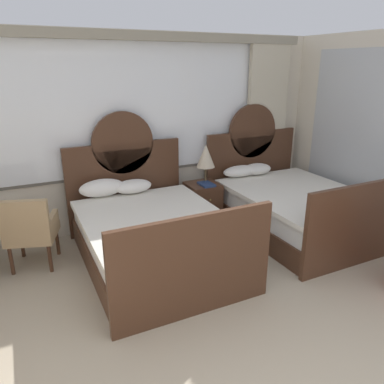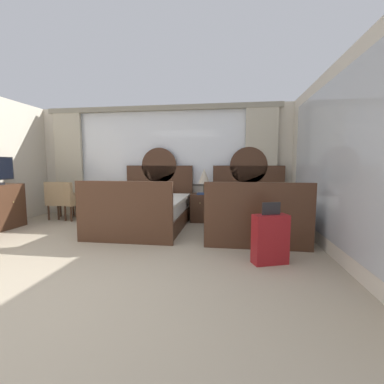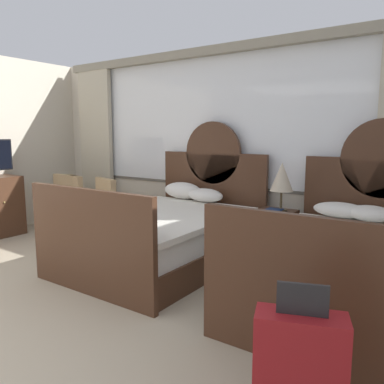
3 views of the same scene
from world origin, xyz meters
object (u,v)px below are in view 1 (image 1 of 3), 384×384
at_px(table_lamp_on_nightstand, 206,156).
at_px(armchair_by_window_left, 30,229).
at_px(bed_near_window, 151,233).
at_px(book_on_nightstand, 206,184).
at_px(bed_near_mirror, 291,206).
at_px(nightstand_between_beds, 203,204).

relative_size(table_lamp_on_nightstand, armchair_by_window_left, 0.64).
bearing_deg(bed_near_window, book_on_nightstand, 30.34).
height_order(bed_near_mirror, table_lamp_on_nightstand, bed_near_mirror).
bearing_deg(bed_near_mirror, bed_near_window, 179.87).
distance_m(bed_near_window, book_on_nightstand, 1.28).
bearing_deg(armchair_by_window_left, nightstand_between_beds, 6.29).
bearing_deg(armchair_by_window_left, bed_near_mirror, -7.74).
bearing_deg(bed_near_mirror, table_lamp_on_nightstand, 142.56).
bearing_deg(armchair_by_window_left, book_on_nightstand, 4.11).
bearing_deg(book_on_nightstand, table_lamp_on_nightstand, 68.89).
distance_m(table_lamp_on_nightstand, book_on_nightstand, 0.40).
bearing_deg(nightstand_between_beds, book_on_nightstand, -81.83).
bearing_deg(bed_near_mirror, nightstand_between_beds, 145.48).
bearing_deg(bed_near_window, table_lamp_on_nightstand, 33.87).
height_order(bed_near_mirror, armchair_by_window_left, bed_near_mirror).
xyz_separation_m(bed_near_mirror, armchair_by_window_left, (-3.42, 0.47, 0.14)).
bearing_deg(table_lamp_on_nightstand, nightstand_between_beds, -150.05).
bearing_deg(nightstand_between_beds, bed_near_mirror, -34.52).
xyz_separation_m(bed_near_window, table_lamp_on_nightstand, (1.13, 0.76, 0.66)).
relative_size(bed_near_window, nightstand_between_beds, 3.63).
distance_m(table_lamp_on_nightstand, armchair_by_window_left, 2.50).
relative_size(bed_near_window, book_on_nightstand, 8.72).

